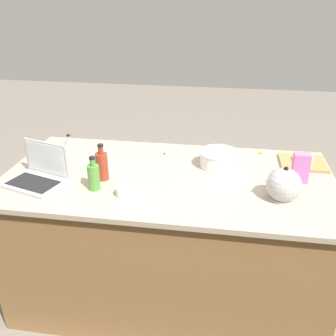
% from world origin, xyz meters
% --- Properties ---
extents(ground_plane, '(12.00, 12.00, 0.00)m').
position_xyz_m(ground_plane, '(0.00, 0.00, 0.00)').
color(ground_plane, slate).
extents(island_counter, '(1.93, 0.99, 0.90)m').
position_xyz_m(island_counter, '(0.00, 0.00, 0.45)').
color(island_counter, olive).
rests_on(island_counter, ground).
extents(laptop, '(0.36, 0.31, 0.22)m').
position_xyz_m(laptop, '(0.71, 0.19, 0.95)').
color(laptop, '#B7B7BC').
rests_on(laptop, island_counter).
extents(mixing_bowl_large, '(0.24, 0.24, 0.10)m').
position_xyz_m(mixing_bowl_large, '(-0.29, -0.17, 0.95)').
color(mixing_bowl_large, white).
rests_on(mixing_bowl_large, island_counter).
extents(bottle_olive, '(0.06, 0.06, 0.19)m').
position_xyz_m(bottle_olive, '(0.37, 0.22, 0.98)').
color(bottle_olive, '#4C8C38').
rests_on(bottle_olive, island_counter).
extents(bottle_soy, '(0.07, 0.07, 0.21)m').
position_xyz_m(bottle_soy, '(0.37, 0.10, 0.99)').
color(bottle_soy, maroon).
rests_on(bottle_soy, island_counter).
extents(kettle, '(0.21, 0.18, 0.20)m').
position_xyz_m(kettle, '(-0.63, 0.17, 0.98)').
color(kettle, '#ADADB2').
rests_on(kettle, island_counter).
extents(cutting_board, '(0.28, 0.24, 0.02)m').
position_xyz_m(cutting_board, '(-0.81, -0.29, 0.91)').
color(cutting_board, '#AD7F4C').
rests_on(cutting_board, island_counter).
extents(butter_stick_left, '(0.11, 0.04, 0.04)m').
position_xyz_m(butter_stick_left, '(-0.81, -0.31, 0.94)').
color(butter_stick_left, '#F4E58C').
rests_on(butter_stick_left, cutting_board).
extents(butter_stick_right, '(0.11, 0.04, 0.04)m').
position_xyz_m(butter_stick_right, '(-0.81, -0.27, 0.94)').
color(butter_stick_right, '#F4E58C').
rests_on(butter_stick_right, cutting_board).
extents(ramekin_small, '(0.10, 0.10, 0.05)m').
position_xyz_m(ramekin_small, '(0.44, -0.13, 0.93)').
color(ramekin_small, beige).
rests_on(ramekin_small, island_counter).
extents(ramekin_medium, '(0.08, 0.08, 0.04)m').
position_xyz_m(ramekin_medium, '(-0.27, -0.39, 0.92)').
color(ramekin_medium, white).
rests_on(ramekin_medium, island_counter).
extents(ramekin_wide, '(0.10, 0.10, 0.05)m').
position_xyz_m(ramekin_wide, '(0.19, 0.26, 0.92)').
color(ramekin_wide, white).
rests_on(ramekin_wide, island_counter).
extents(kitchen_timer, '(0.07, 0.07, 0.08)m').
position_xyz_m(kitchen_timer, '(0.76, -0.37, 0.94)').
color(kitchen_timer, '#B2B2B7').
rests_on(kitchen_timer, island_counter).
extents(candy_bag, '(0.09, 0.06, 0.17)m').
position_xyz_m(candy_bag, '(-0.75, -0.05, 0.99)').
color(candy_bag, pink).
rests_on(candy_bag, island_counter).
extents(candy_0, '(0.02, 0.02, 0.02)m').
position_xyz_m(candy_0, '(-0.39, -0.15, 0.91)').
color(candy_0, '#CC3399').
rests_on(candy_0, island_counter).
extents(candy_1, '(0.01, 0.01, 0.01)m').
position_xyz_m(candy_1, '(0.76, -0.04, 0.91)').
color(candy_1, '#CC3399').
rests_on(candy_1, island_counter).
extents(candy_2, '(0.01, 0.01, 0.01)m').
position_xyz_m(candy_2, '(0.07, -0.31, 0.91)').
color(candy_2, '#CC3399').
rests_on(candy_2, island_counter).
extents(candy_3, '(0.02, 0.02, 0.02)m').
position_xyz_m(candy_3, '(-0.56, -0.41, 0.91)').
color(candy_3, yellow).
rests_on(candy_3, island_counter).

